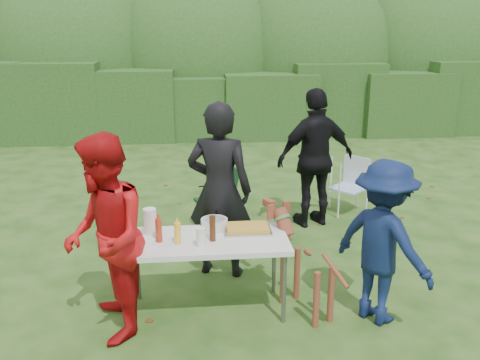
{
  "coord_description": "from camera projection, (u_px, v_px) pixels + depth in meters",
  "views": [
    {
      "loc": [
        -0.21,
        -4.4,
        2.62
      ],
      "look_at": [
        0.3,
        0.91,
        1.0
      ],
      "focal_mm": 38.0,
      "sensor_mm": 36.0,
      "label": 1
    }
  ],
  "objects": [
    {
      "name": "ground",
      "position": [
        218.0,
        305.0,
        4.97
      ],
      "size": [
        80.0,
        80.0,
        0.0
      ],
      "primitive_type": "plane",
      "color": "#1E4211"
    },
    {
      "name": "hedge_row",
      "position": [
        199.0,
        102.0,
        12.34
      ],
      "size": [
        22.0,
        1.4,
        1.7
      ],
      "primitive_type": "cube",
      "color": "#23471C",
      "rests_on": "ground"
    },
    {
      "name": "shrub_backdrop",
      "position": [
        197.0,
        66.0,
        13.65
      ],
      "size": [
        20.0,
        2.6,
        3.2
      ],
      "primitive_type": "ellipsoid",
      "color": "#3D6628",
      "rests_on": "ground"
    },
    {
      "name": "folding_table",
      "position": [
        207.0,
        244.0,
        4.69
      ],
      "size": [
        1.5,
        0.7,
        0.74
      ],
      "color": "silver",
      "rests_on": "ground"
    },
    {
      "name": "person_cook",
      "position": [
        220.0,
        191.0,
        5.37
      ],
      "size": [
        0.79,
        0.63,
        1.9
      ],
      "primitive_type": "imported",
      "rotation": [
        0.0,
        0.0,
        2.86
      ],
      "color": "black",
      "rests_on": "ground"
    },
    {
      "name": "person_red_jacket",
      "position": [
        105.0,
        239.0,
        4.28
      ],
      "size": [
        0.85,
        1.0,
        1.8
      ],
      "primitive_type": "imported",
      "rotation": [
        0.0,
        0.0,
        -1.36
      ],
      "color": "#B50F12",
      "rests_on": "ground"
    },
    {
      "name": "person_black_puffy",
      "position": [
        316.0,
        158.0,
        6.75
      ],
      "size": [
        1.17,
        0.71,
        1.86
      ],
      "primitive_type": "imported",
      "rotation": [
        0.0,
        0.0,
        3.39
      ],
      "color": "black",
      "rests_on": "ground"
    },
    {
      "name": "child",
      "position": [
        383.0,
        243.0,
        4.54
      ],
      "size": [
        1.03,
        1.13,
        1.52
      ],
      "primitive_type": "imported",
      "rotation": [
        0.0,
        0.0,
        2.18
      ],
      "color": "#0D1A41",
      "rests_on": "ground"
    },
    {
      "name": "dog",
      "position": [
        307.0,
        267.0,
        4.72
      ],
      "size": [
        0.8,
        1.06,
        0.94
      ],
      "primitive_type": null,
      "rotation": [
        0.0,
        0.0,
        2.04
      ],
      "color": "brown",
      "rests_on": "ground"
    },
    {
      "name": "camping_chair",
      "position": [
        215.0,
        198.0,
        6.73
      ],
      "size": [
        0.67,
        0.67,
        0.87
      ],
      "primitive_type": null,
      "rotation": [
        0.0,
        0.0,
        3.43
      ],
      "color": "#103217",
      "rests_on": "ground"
    },
    {
      "name": "lawn_chair",
      "position": [
        349.0,
        186.0,
        7.34
      ],
      "size": [
        0.68,
        0.68,
        0.81
      ],
      "primitive_type": null,
      "rotation": [
        0.0,
        0.0,
        3.86
      ],
      "color": "#4E8EC0",
      "rests_on": "ground"
    },
    {
      "name": "food_tray",
      "position": [
        247.0,
        230.0,
        4.85
      ],
      "size": [
        0.45,
        0.3,
        0.02
      ],
      "primitive_type": "cube",
      "color": "#B7B7BA",
      "rests_on": "folding_table"
    },
    {
      "name": "focaccia_bread",
      "position": [
        247.0,
        228.0,
        4.84
      ],
      "size": [
        0.4,
        0.26,
        0.04
      ],
      "primitive_type": "cube",
      "color": "gold",
      "rests_on": "food_tray"
    },
    {
      "name": "mustard_bottle",
      "position": [
        178.0,
        233.0,
        4.54
      ],
      "size": [
        0.06,
        0.06,
        0.2
      ],
      "primitive_type": "cylinder",
      "color": "yellow",
      "rests_on": "folding_table"
    },
    {
      "name": "ketchup_bottle",
      "position": [
        159.0,
        230.0,
        4.58
      ],
      "size": [
        0.06,
        0.06,
        0.22
      ],
      "primitive_type": "cylinder",
      "color": "#AB331B",
      "rests_on": "folding_table"
    },
    {
      "name": "beer_bottle",
      "position": [
        213.0,
        228.0,
        4.6
      ],
      "size": [
        0.06,
        0.06,
        0.24
      ],
      "primitive_type": "cylinder",
      "color": "#47230F",
      "rests_on": "folding_table"
    },
    {
      "name": "paper_towel_roll",
      "position": [
        150.0,
        222.0,
        4.73
      ],
      "size": [
        0.12,
        0.12,
        0.26
      ],
      "primitive_type": "cylinder",
      "color": "white",
      "rests_on": "folding_table"
    },
    {
      "name": "cup_stack",
      "position": [
        201.0,
        237.0,
        4.48
      ],
      "size": [
        0.08,
        0.08,
        0.18
      ],
      "primitive_type": "cylinder",
      "color": "white",
      "rests_on": "folding_table"
    },
    {
      "name": "pasta_bowl",
      "position": [
        214.0,
        224.0,
        4.89
      ],
      "size": [
        0.26,
        0.26,
        0.1
      ],
      "primitive_type": "cylinder",
      "color": "silver",
      "rests_on": "folding_table"
    },
    {
      "name": "plate_stack",
      "position": [
        141.0,
        243.0,
        4.53
      ],
      "size": [
        0.24,
        0.24,
        0.05
      ],
      "primitive_type": "cylinder",
      "color": "white",
      "rests_on": "folding_table"
    }
  ]
}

